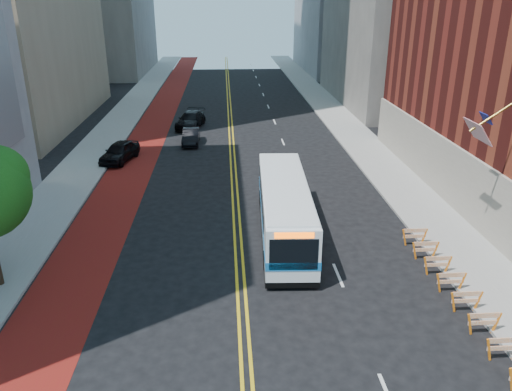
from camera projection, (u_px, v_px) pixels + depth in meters
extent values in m
plane|color=black|center=(246.00, 363.00, 18.63)|extent=(160.00, 160.00, 0.00)
cube|color=gray|center=(101.00, 144.00, 45.68)|extent=(4.00, 140.00, 0.15)
cube|color=gray|center=(359.00, 140.00, 47.09)|extent=(4.00, 140.00, 0.15)
cube|color=maroon|center=(144.00, 144.00, 45.94)|extent=(3.60, 140.00, 0.01)
cube|color=gold|center=(230.00, 143.00, 46.40)|extent=(0.14, 140.00, 0.01)
cube|color=gold|center=(234.00, 143.00, 46.42)|extent=(0.14, 140.00, 0.01)
cube|color=silver|center=(338.00, 275.00, 24.47)|extent=(0.14, 2.20, 0.01)
cube|color=silver|center=(311.00, 210.00, 31.88)|extent=(0.14, 2.20, 0.01)
cube|color=silver|center=(294.00, 169.00, 39.28)|extent=(0.14, 2.20, 0.01)
cube|color=silver|center=(283.00, 142.00, 46.69)|extent=(0.14, 2.20, 0.01)
cube|color=silver|center=(275.00, 122.00, 54.10)|extent=(0.14, 2.20, 0.01)
cube|color=silver|center=(268.00, 107.00, 61.51)|extent=(0.14, 2.20, 0.01)
cube|color=silver|center=(263.00, 95.00, 68.91)|extent=(0.14, 2.20, 0.01)
cube|color=silver|center=(259.00, 85.00, 76.32)|extent=(0.14, 2.20, 0.01)
cube|color=silver|center=(256.00, 77.00, 83.73)|extent=(0.14, 2.20, 0.01)
cube|color=silver|center=(253.00, 70.00, 91.14)|extent=(0.14, 2.20, 0.01)
cube|color=silver|center=(251.00, 65.00, 98.54)|extent=(0.14, 2.20, 0.01)
cube|color=#9E9384|center=(471.00, 189.00, 29.82)|extent=(0.50, 36.00, 4.00)
cube|color=black|center=(463.00, 197.00, 31.09)|extent=(0.35, 2.80, 2.20)
cube|color=black|center=(421.00, 162.00, 37.57)|extent=(0.35, 2.80, 2.20)
cylinder|color=#A57F33|center=(501.00, 111.00, 23.95)|extent=(2.85, 0.12, 2.05)
cube|color=#B21419|center=(477.00, 132.00, 24.26)|extent=(0.75, 1.90, 1.05)
cube|color=navy|center=(486.00, 118.00, 24.51)|extent=(0.39, 0.85, 0.52)
cube|color=orange|center=(511.00, 379.00, 17.12)|extent=(0.32, 0.06, 0.99)
cube|color=orange|center=(489.00, 350.00, 18.56)|extent=(0.32, 0.06, 0.99)
cube|color=orange|center=(505.00, 340.00, 18.44)|extent=(1.25, 0.05, 0.22)
cube|color=orange|center=(503.00, 348.00, 18.57)|extent=(1.25, 0.05, 0.18)
cube|color=orange|center=(470.00, 324.00, 19.99)|extent=(0.32, 0.06, 0.99)
cube|color=orange|center=(496.00, 323.00, 20.06)|extent=(0.32, 0.06, 0.99)
cube|color=orange|center=(485.00, 315.00, 19.88)|extent=(1.25, 0.05, 0.22)
cube|color=orange|center=(483.00, 323.00, 20.01)|extent=(1.25, 0.05, 0.18)
cube|color=orange|center=(453.00, 302.00, 21.43)|extent=(0.32, 0.06, 0.99)
cube|color=orange|center=(478.00, 301.00, 21.49)|extent=(0.32, 0.06, 0.99)
cube|color=orange|center=(467.00, 294.00, 21.31)|extent=(1.25, 0.05, 0.22)
cube|color=orange|center=(466.00, 301.00, 21.44)|extent=(1.25, 0.05, 0.18)
cube|color=orange|center=(439.00, 283.00, 22.86)|extent=(0.32, 0.06, 0.99)
cube|color=orange|center=(462.00, 282.00, 22.93)|extent=(0.32, 0.06, 0.99)
cube|color=orange|center=(452.00, 275.00, 22.75)|extent=(1.25, 0.05, 0.22)
cube|color=orange|center=(450.00, 282.00, 22.88)|extent=(1.25, 0.05, 0.18)
cube|color=orange|center=(426.00, 266.00, 24.30)|extent=(0.32, 0.06, 0.99)
cube|color=orange|center=(448.00, 265.00, 24.36)|extent=(0.32, 0.06, 0.99)
cube|color=orange|center=(438.00, 258.00, 24.18)|extent=(1.25, 0.05, 0.22)
cube|color=orange|center=(437.00, 265.00, 24.31)|extent=(1.25, 0.05, 0.18)
cube|color=orange|center=(414.00, 251.00, 25.74)|extent=(0.32, 0.06, 0.99)
cube|color=orange|center=(435.00, 250.00, 25.80)|extent=(0.32, 0.06, 0.99)
cube|color=orange|center=(426.00, 244.00, 25.62)|extent=(1.25, 0.05, 0.22)
cube|color=orange|center=(425.00, 250.00, 25.75)|extent=(1.25, 0.05, 0.18)
cube|color=orange|center=(404.00, 237.00, 27.17)|extent=(0.32, 0.06, 0.99)
cube|color=orange|center=(424.00, 237.00, 27.23)|extent=(0.32, 0.06, 0.99)
cube|color=orange|center=(415.00, 231.00, 27.05)|extent=(1.25, 0.05, 0.22)
cube|color=orange|center=(414.00, 236.00, 27.18)|extent=(1.25, 0.05, 0.18)
cube|color=silver|center=(284.00, 208.00, 27.85)|extent=(3.05, 11.73, 2.76)
cube|color=#1767AA|center=(284.00, 215.00, 28.00)|extent=(3.09, 11.77, 0.44)
cube|color=black|center=(284.00, 195.00, 28.40)|extent=(2.93, 8.25, 0.92)
cube|color=black|center=(294.00, 254.00, 22.40)|extent=(2.22, 0.20, 1.55)
cube|color=black|center=(278.00, 168.00, 33.06)|extent=(2.02, 0.19, 0.97)
cube|color=#FF5905|center=(294.00, 235.00, 22.03)|extent=(1.76, 0.16, 0.29)
cube|color=silver|center=(285.00, 184.00, 27.32)|extent=(2.89, 11.14, 0.12)
cube|color=black|center=(284.00, 230.00, 28.37)|extent=(3.08, 11.76, 0.29)
cylinder|color=black|center=(266.00, 260.00, 24.84)|extent=(0.33, 0.98, 0.97)
cylinder|color=black|center=(312.00, 260.00, 24.88)|extent=(0.33, 0.98, 0.97)
cylinder|color=black|center=(262.00, 206.00, 31.31)|extent=(0.33, 0.98, 0.97)
cylinder|color=black|center=(299.00, 205.00, 31.35)|extent=(0.33, 0.98, 0.97)
cylinder|color=black|center=(262.00, 197.00, 32.61)|extent=(0.33, 0.98, 0.97)
cylinder|color=black|center=(296.00, 197.00, 32.64)|extent=(0.33, 0.98, 0.97)
imported|color=black|center=(120.00, 152.00, 41.03)|extent=(3.06, 5.05, 1.61)
imported|color=black|center=(191.00, 137.00, 45.83)|extent=(1.48, 4.20, 1.38)
imported|color=black|center=(191.00, 120.00, 51.55)|extent=(3.28, 5.84, 1.60)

